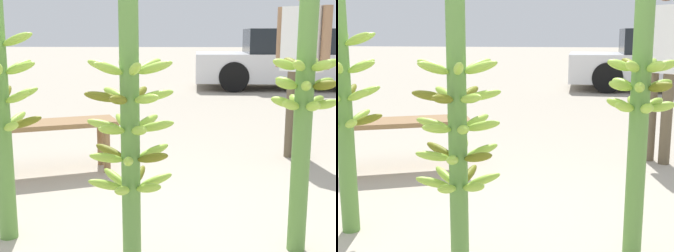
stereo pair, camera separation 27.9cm
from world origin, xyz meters
TOP-DOWN VIEW (x-y plane):
  - banana_stalk_left at (-0.80, 0.47)m, footprint 0.46×0.46m
  - banana_stalk_center at (-0.01, 0.08)m, footprint 0.44×0.43m
  - banana_stalk_right at (0.88, 0.38)m, footprint 0.36×0.36m
  - vendor_person at (1.33, 2.38)m, footprint 0.47×0.44m
  - market_bench at (-0.93, 1.77)m, footprint 1.20×0.78m
  - parked_car at (2.54, 8.41)m, footprint 4.18×1.83m

SIDE VIEW (x-z plane):
  - market_bench at x=-0.93m, z-range 0.15..0.61m
  - parked_car at x=2.54m, z-range -0.02..1.28m
  - banana_stalk_center at x=-0.01m, z-range 0.00..1.52m
  - banana_stalk_right at x=0.88m, z-range 0.02..1.74m
  - banana_stalk_left at x=-0.80m, z-range 0.02..1.75m
  - vendor_person at x=1.33m, z-range 0.19..1.91m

